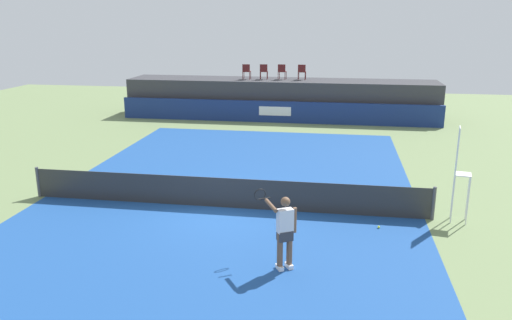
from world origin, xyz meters
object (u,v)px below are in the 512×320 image
spectator_chair_center (282,71)px  spectator_chair_right (302,71)px  umpire_chair (459,168)px  tennis_player (284,230)px  net_post_near (38,182)px  spectator_chair_left (264,71)px  net_post_far (434,203)px  spectator_chair_far_left (246,71)px  tennis_ball (379,227)px

spectator_chair_center → spectator_chair_right: bearing=2.3°
umpire_chair → tennis_player: (-4.54, -3.66, -0.63)m
spectator_chair_right → net_post_near: 17.20m
spectator_chair_left → net_post_far: (7.21, -15.20, -2.19)m
spectator_chair_center → net_post_near: 16.69m
spectator_chair_left → spectator_chair_center: same height
spectator_chair_far_left → umpire_chair: spectator_chair_far_left is taller
net_post_far → spectator_chair_right: bearing=108.0°
umpire_chair → net_post_far: umpire_chair is taller
spectator_chair_right → net_post_near: size_ratio=0.89×
net_post_near → tennis_player: tennis_player is taller
spectator_chair_right → tennis_player: 19.11m
tennis_player → tennis_ball: (2.37, 2.74, -0.92)m
spectator_chair_left → spectator_chair_center: (1.06, 0.11, 0.00)m
spectator_chair_far_left → spectator_chair_left: bearing=7.8°
spectator_chair_right → umpire_chair: size_ratio=0.32×
umpire_chair → tennis_player: 5.87m
spectator_chair_right → tennis_ball: (3.42, -16.26, -2.66)m
spectator_chair_left → tennis_ball: 17.27m
umpire_chair → tennis_ball: 2.83m
net_post_far → tennis_player: tennis_player is taller
net_post_far → tennis_ball: (-1.57, -0.90, -0.46)m
umpire_chair → spectator_chair_right: bearing=110.0°
spectator_chair_left → spectator_chair_center: size_ratio=1.00×
spectator_chair_center → umpire_chair: bearing=-66.2°
spectator_chair_far_left → tennis_player: (4.27, -18.71, -1.73)m
spectator_chair_far_left → net_post_near: spectator_chair_far_left is taller
spectator_chair_left → spectator_chair_right: 2.22m
spectator_chair_left → spectator_chair_right: size_ratio=1.00×
spectator_chair_right → tennis_player: bearing=-86.8°
umpire_chair → tennis_ball: (-2.18, -0.92, -1.55)m
tennis_player → umpire_chair: bearing=38.9°
tennis_player → spectator_chair_left: bearing=99.8°
net_post_near → tennis_player: (8.46, -3.64, 0.46)m
spectator_chair_right → tennis_ball: spectator_chair_right is taller
spectator_chair_left → tennis_player: (3.27, -18.85, -1.73)m
net_post_near → tennis_ball: bearing=-4.8°
spectator_chair_left → tennis_ball: spectator_chair_left is taller
net_post_far → tennis_player: size_ratio=0.56×
spectator_chair_center → spectator_chair_left: bearing=-173.9°
tennis_ball → spectator_chair_left: bearing=109.3°
spectator_chair_right → tennis_ball: 16.83m
spectator_chair_left → umpire_chair: 17.11m
net_post_far → tennis_player: bearing=-137.2°
umpire_chair → net_post_near: (-13.00, -0.02, -1.09)m
spectator_chair_far_left → net_post_far: bearing=-61.4°
spectator_chair_far_left → net_post_far: spectator_chair_far_left is taller
spectator_chair_left → net_post_far: bearing=-64.6°
spectator_chair_center → umpire_chair: (6.75, -15.29, -1.11)m
spectator_chair_far_left → tennis_player: spectator_chair_far_left is taller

